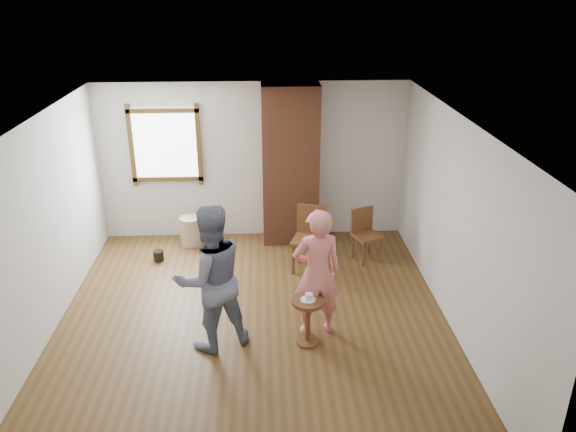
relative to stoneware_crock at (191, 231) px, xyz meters
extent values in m
plane|color=brown|center=(1.04, -2.40, -0.23)|extent=(5.50, 5.50, 0.00)
cube|color=silver|center=(1.04, 0.35, 1.07)|extent=(5.00, 0.04, 2.60)
cube|color=silver|center=(-1.46, -2.40, 1.07)|extent=(0.04, 5.50, 2.60)
cube|color=silver|center=(3.54, -2.40, 1.07)|extent=(0.04, 5.50, 2.60)
cube|color=white|center=(1.04, -2.40, 2.37)|extent=(5.00, 5.50, 0.04)
cube|color=brown|center=(-0.36, 0.31, 1.37)|extent=(1.14, 0.06, 1.34)
cube|color=white|center=(-0.36, 0.33, 1.37)|extent=(1.00, 0.02, 1.20)
cube|color=brown|center=(1.64, 0.10, 1.07)|extent=(0.90, 0.50, 2.60)
cylinder|color=tan|center=(0.00, 0.00, 0.00)|extent=(0.44, 0.44, 0.47)
cylinder|color=black|center=(-0.45, -0.59, -0.15)|extent=(0.20, 0.20, 0.16)
cube|color=brown|center=(1.86, -0.99, 0.25)|extent=(0.57, 0.57, 0.05)
cylinder|color=brown|center=(1.62, -1.11, 0.01)|extent=(0.04, 0.04, 0.49)
cylinder|color=brown|center=(1.97, -1.22, 0.01)|extent=(0.04, 0.04, 0.49)
cylinder|color=brown|center=(1.74, -0.76, 0.01)|extent=(0.04, 0.04, 0.49)
cylinder|color=brown|center=(2.09, -0.87, 0.01)|extent=(0.04, 0.04, 0.49)
cube|color=brown|center=(1.92, -0.80, 0.50)|extent=(0.45, 0.18, 0.49)
cube|color=brown|center=(2.79, -0.73, 0.18)|extent=(0.51, 0.51, 0.05)
cylinder|color=brown|center=(2.71, -0.93, -0.03)|extent=(0.04, 0.04, 0.41)
cylinder|color=brown|center=(3.00, -0.81, -0.03)|extent=(0.04, 0.04, 0.41)
cylinder|color=brown|center=(2.58, -0.64, -0.03)|extent=(0.04, 0.04, 0.41)
cylinder|color=brown|center=(2.87, -0.52, -0.03)|extent=(0.04, 0.04, 0.41)
cube|color=brown|center=(2.72, -0.57, 0.39)|extent=(0.37, 0.19, 0.41)
cylinder|color=brown|center=(1.70, -2.83, 0.35)|extent=(0.40, 0.40, 0.04)
cylinder|color=brown|center=(1.70, -2.83, 0.06)|extent=(0.06, 0.06, 0.54)
cylinder|color=brown|center=(1.70, -2.83, -0.22)|extent=(0.28, 0.28, 0.03)
cylinder|color=white|center=(1.70, -2.83, 0.37)|extent=(0.18, 0.18, 0.01)
cube|color=white|center=(1.71, -2.83, 0.40)|extent=(0.08, 0.07, 0.06)
imported|color=#151B3B|center=(0.58, -2.80, 0.67)|extent=(1.08, 0.98, 1.81)
imported|color=#E17670|center=(1.82, -2.59, 0.59)|extent=(0.66, 0.48, 1.65)
camera|label=1|loc=(1.20, -8.48, 3.86)|focal=35.00mm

